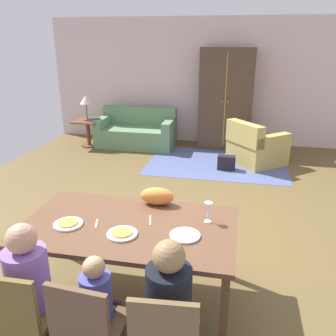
% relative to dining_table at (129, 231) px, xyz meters
% --- Properties ---
extents(ground_plane, '(7.21, 6.76, 0.02)m').
position_rel_dining_table_xyz_m(ground_plane, '(0.16, 2.01, -0.71)').
color(ground_plane, brown).
extents(back_wall, '(7.21, 0.10, 2.70)m').
position_rel_dining_table_xyz_m(back_wall, '(0.16, 5.43, 0.65)').
color(back_wall, beige).
rests_on(back_wall, ground_plane).
extents(dining_table, '(1.83, 1.06, 0.76)m').
position_rel_dining_table_xyz_m(dining_table, '(0.00, 0.00, 0.00)').
color(dining_table, brown).
rests_on(dining_table, ground_plane).
extents(plate_near_man, '(0.25, 0.25, 0.02)m').
position_rel_dining_table_xyz_m(plate_near_man, '(-0.50, -0.12, 0.07)').
color(plate_near_man, silver).
rests_on(plate_near_man, dining_table).
extents(pizza_near_man, '(0.17, 0.17, 0.01)m').
position_rel_dining_table_xyz_m(pizza_near_man, '(-0.50, -0.12, 0.09)').
color(pizza_near_man, gold).
rests_on(pizza_near_man, plate_near_man).
extents(plate_near_child, '(0.25, 0.25, 0.02)m').
position_rel_dining_table_xyz_m(plate_near_child, '(0.00, -0.18, 0.07)').
color(plate_near_child, white).
rests_on(plate_near_child, dining_table).
extents(pizza_near_child, '(0.17, 0.17, 0.01)m').
position_rel_dining_table_xyz_m(pizza_near_child, '(0.00, -0.18, 0.09)').
color(pizza_near_child, gold).
rests_on(pizza_near_child, plate_near_child).
extents(plate_near_woman, '(0.25, 0.25, 0.02)m').
position_rel_dining_table_xyz_m(plate_near_woman, '(0.50, -0.10, 0.07)').
color(plate_near_woman, silver).
rests_on(plate_near_woman, dining_table).
extents(wine_glass, '(0.07, 0.07, 0.19)m').
position_rel_dining_table_xyz_m(wine_glass, '(0.66, 0.18, 0.20)').
color(wine_glass, silver).
rests_on(wine_glass, dining_table).
extents(fork, '(0.06, 0.15, 0.01)m').
position_rel_dining_table_xyz_m(fork, '(-0.28, -0.05, 0.07)').
color(fork, silver).
rests_on(fork, dining_table).
extents(knife, '(0.06, 0.17, 0.01)m').
position_rel_dining_table_xyz_m(knife, '(0.17, 0.10, 0.07)').
color(knife, silver).
rests_on(knife, dining_table).
extents(dining_chair_man, '(0.43, 0.43, 0.87)m').
position_rel_dining_table_xyz_m(dining_chair_man, '(-0.50, -0.89, -0.20)').
color(dining_chair_man, brown).
rests_on(dining_chair_man, ground_plane).
extents(person_man, '(0.30, 0.40, 1.11)m').
position_rel_dining_table_xyz_m(person_man, '(-0.51, -0.71, -0.18)').
color(person_man, '#3A3D4E').
rests_on(person_man, ground_plane).
extents(dining_chair_child, '(0.45, 0.45, 0.87)m').
position_rel_dining_table_xyz_m(dining_chair_child, '(-0.01, -0.89, -0.20)').
color(dining_chair_child, brown).
rests_on(dining_chair_child, ground_plane).
extents(person_child, '(0.22, 0.29, 0.92)m').
position_rel_dining_table_xyz_m(person_child, '(0.00, -0.72, -0.26)').
color(person_child, '#3C3754').
rests_on(person_child, ground_plane).
extents(person_woman, '(0.30, 0.41, 1.11)m').
position_rel_dining_table_xyz_m(person_woman, '(0.50, -0.71, -0.18)').
color(person_woman, '#3E3751').
rests_on(person_woman, ground_plane).
extents(cat, '(0.32, 0.17, 0.17)m').
position_rel_dining_table_xyz_m(cat, '(0.15, 0.43, 0.15)').
color(cat, orange).
rests_on(cat, dining_table).
extents(area_rug, '(2.60, 1.80, 0.01)m').
position_rel_dining_table_xyz_m(area_rug, '(0.49, 3.90, -0.69)').
color(area_rug, '#4E5B8D').
rests_on(area_rug, ground_plane).
extents(couch, '(1.67, 0.86, 0.82)m').
position_rel_dining_table_xyz_m(couch, '(-1.35, 4.76, -0.39)').
color(couch, '#628A61').
rests_on(couch, ground_plane).
extents(armchair, '(1.21, 1.21, 0.82)m').
position_rel_dining_table_xyz_m(armchair, '(1.20, 4.07, -0.38)').
color(armchair, tan).
rests_on(armchair, ground_plane).
extents(armoire, '(1.10, 0.59, 2.10)m').
position_rel_dining_table_xyz_m(armoire, '(0.55, 5.04, 0.35)').
color(armoire, '#493628').
rests_on(armoire, ground_plane).
extents(side_table, '(0.56, 0.56, 0.58)m').
position_rel_dining_table_xyz_m(side_table, '(-2.38, 4.50, -0.32)').
color(side_table, brown).
rests_on(side_table, ground_plane).
extents(table_lamp, '(0.26, 0.26, 0.54)m').
position_rel_dining_table_xyz_m(table_lamp, '(-2.38, 4.50, 0.31)').
color(table_lamp, brown).
rests_on(table_lamp, side_table).
extents(book_lower, '(0.22, 0.16, 0.03)m').
position_rel_dining_table_xyz_m(book_lower, '(-2.22, 4.47, -0.10)').
color(book_lower, maroon).
rests_on(book_lower, side_table).
extents(book_upper, '(0.22, 0.16, 0.03)m').
position_rel_dining_table_xyz_m(book_upper, '(-2.23, 4.52, -0.07)').
color(book_upper, '#365676').
rests_on(book_upper, book_lower).
extents(handbag, '(0.32, 0.16, 0.26)m').
position_rel_dining_table_xyz_m(handbag, '(0.69, 3.60, -0.57)').
color(handbag, black).
rests_on(handbag, ground_plane).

